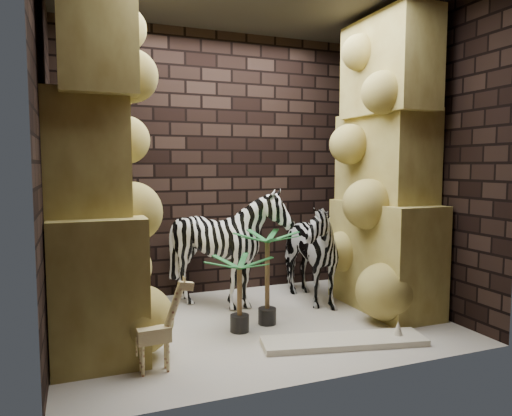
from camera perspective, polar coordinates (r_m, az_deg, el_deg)
name	(u,v)px	position (r m, az deg, el deg)	size (l,w,h in m)	color
floor	(256,324)	(4.51, 0.01, -13.93)	(3.50, 3.50, 0.00)	beige
wall_back	(217,164)	(5.45, -4.74, 5.41)	(3.50, 3.50, 0.00)	black
wall_front	(324,162)	(3.13, 8.32, 5.54)	(3.50, 3.50, 0.00)	black
wall_left	(46,163)	(3.98, -24.28, 5.05)	(3.00, 3.00, 0.00)	black
wall_right	(413,163)	(5.16, 18.55, 5.17)	(3.00, 3.00, 0.00)	black
rock_pillar_left	(93,163)	(3.98, -19.23, 5.22)	(0.68, 1.30, 3.00)	tan
rock_pillar_right	(386,163)	(4.95, 15.59, 5.26)	(0.58, 1.25, 3.00)	tan
zebra_right	(303,243)	(5.09, 5.76, -4.30)	(0.58, 1.08, 1.28)	white
zebra_left	(228,254)	(4.86, -3.49, -5.59)	(1.01, 1.25, 1.14)	white
giraffe_toy	(154,325)	(3.50, -12.35, -13.78)	(0.36, 0.12, 0.69)	#FFE99F
palm_front	(267,278)	(4.39, 1.38, -8.48)	(0.36, 0.36, 0.88)	#216535
palm_back	(240,294)	(4.22, -2.02, -10.45)	(0.36, 0.36, 0.68)	#216535
surfboard	(344,341)	(4.10, 10.65, -15.65)	(1.37, 0.33, 0.05)	beige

